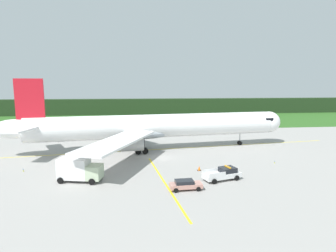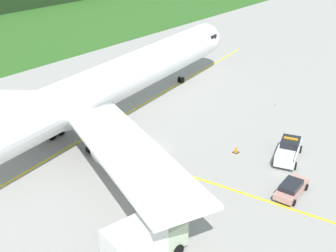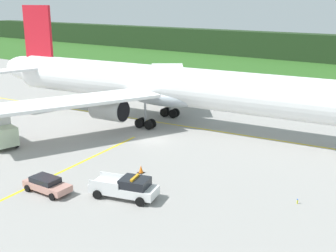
{
  "view_description": "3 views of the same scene",
  "coord_description": "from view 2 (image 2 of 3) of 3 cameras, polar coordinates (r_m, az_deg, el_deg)",
  "views": [
    {
      "loc": [
        -4.53,
        -50.67,
        13.73
      ],
      "look_at": [
        1.94,
        7.19,
        4.95
      ],
      "focal_mm": 29.76,
      "sensor_mm": 36.0,
      "label": 1
    },
    {
      "loc": [
        -30.8,
        -28.23,
        22.71
      ],
      "look_at": [
        2.47,
        -1.28,
        2.01
      ],
      "focal_mm": 46.7,
      "sensor_mm": 36.0,
      "label": 2
    },
    {
      "loc": [
        29.56,
        -37.13,
        15.41
      ],
      "look_at": [
        5.08,
        -3.87,
        3.47
      ],
      "focal_mm": 46.55,
      "sensor_mm": 36.0,
      "label": 3
    }
  ],
  "objects": [
    {
      "name": "ground",
      "position": [
        47.55,
        -3.08,
        -2.77
      ],
      "size": [
        320.0,
        320.0,
        0.0
      ],
      "primitive_type": "plane",
      "color": "#979490"
    },
    {
      "name": "taxiway_centerline_main",
      "position": [
        51.59,
        -9.29,
        -0.68
      ],
      "size": [
        81.14,
        10.29,
        0.01
      ],
      "primitive_type": "cube",
      "rotation": [
        0.0,
        0.0,
        0.12
      ],
      "color": "yellow",
      "rests_on": "ground"
    },
    {
      "name": "taxiway_centerline_spur",
      "position": [
        40.59,
        9.81,
        -8.65
      ],
      "size": [
        3.38,
        25.05,
        0.01
      ],
      "primitive_type": "cube",
      "rotation": [
        0.0,
        0.0,
        1.69
      ],
      "color": "yellow",
      "rests_on": "ground"
    },
    {
      "name": "airliner",
      "position": [
        49.04,
        -10.34,
        4.1
      ],
      "size": [
        60.1,
        42.44,
        14.77
      ],
      "color": "white",
      "rests_on": "ground"
    },
    {
      "name": "ops_pickup_truck",
      "position": [
        46.75,
        15.48,
        -3.03
      ],
      "size": [
        5.86,
        3.45,
        1.94
      ],
      "color": "silver",
      "rests_on": "ground"
    },
    {
      "name": "catering_truck",
      "position": [
        32.29,
        -3.31,
        -14.7
      ],
      "size": [
        6.49,
        3.76,
        3.51
      ],
      "color": "#AEC09E",
      "rests_on": "ground"
    },
    {
      "name": "staff_car",
      "position": [
        40.99,
        15.8,
        -7.79
      ],
      "size": [
        4.33,
        2.1,
        1.3
      ],
      "color": "tan",
      "rests_on": "ground"
    },
    {
      "name": "apron_cone",
      "position": [
        46.85,
        8.88,
        -3.04
      ],
      "size": [
        0.58,
        0.58,
        0.73
      ],
      "color": "black",
      "rests_on": "ground"
    },
    {
      "name": "taxiway_edge_light_east",
      "position": [
        59.23,
        13.85,
        2.7
      ],
      "size": [
        0.12,
        0.12,
        0.41
      ],
      "color": "yellow",
      "rests_on": "ground"
    }
  ]
}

